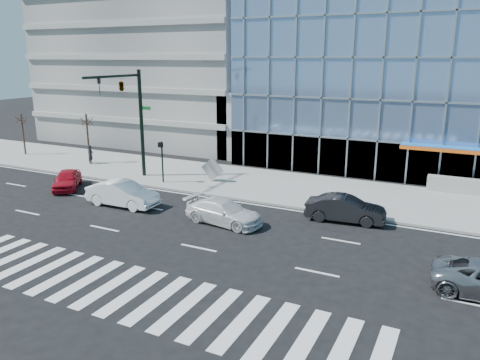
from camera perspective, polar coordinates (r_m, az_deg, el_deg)
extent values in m
plane|color=black|center=(26.46, -0.54, -5.22)|extent=(160.00, 160.00, 0.00)
cube|color=gray|center=(33.42, 5.69, -0.85)|extent=(120.00, 8.00, 0.15)
cube|color=gray|center=(57.41, -6.85, 15.69)|extent=(24.00, 24.00, 20.00)
cube|color=gray|center=(44.12, 3.12, 6.92)|extent=(6.00, 8.00, 6.00)
cylinder|color=black|center=(36.23, -11.92, 6.72)|extent=(0.28, 0.28, 8.00)
cylinder|color=black|center=(33.76, -15.24, 12.09)|extent=(0.18, 5.60, 0.18)
imported|color=black|center=(32.76, -16.80, 10.86)|extent=(0.18, 0.22, 1.10)
imported|color=black|center=(34.40, -14.27, 11.20)|extent=(0.48, 2.24, 0.90)
cube|color=#0C591E|center=(35.81, -11.45, 8.59)|extent=(0.90, 0.05, 0.25)
cylinder|color=black|center=(34.39, -9.44, 2.18)|extent=(0.12, 0.12, 3.00)
cube|color=black|center=(34.02, -9.68, 4.26)|extent=(0.30, 0.25, 0.35)
cylinder|color=#332319|center=(42.22, -18.05, 4.82)|extent=(0.16, 0.16, 4.20)
ellipsoid|color=#332319|center=(41.98, -18.23, 7.08)|extent=(1.10, 1.10, 0.90)
cylinder|color=#332319|center=(48.14, -24.91, 5.09)|extent=(0.16, 0.16, 3.80)
ellipsoid|color=#332319|center=(47.94, -25.11, 6.87)|extent=(1.10, 1.10, 0.90)
imported|color=silver|center=(26.17, -2.00, -3.91)|extent=(4.81, 2.43, 1.34)
imported|color=white|center=(30.06, -14.09, -1.64)|extent=(4.76, 1.74, 1.56)
imported|color=black|center=(27.13, 12.72, -3.45)|extent=(4.59, 2.01, 1.47)
imported|color=#B10D1E|center=(35.12, -20.33, 0.05)|extent=(3.58, 4.10, 1.34)
imported|color=black|center=(42.00, -17.74, 2.98)|extent=(0.59, 0.69, 1.59)
cube|color=gray|center=(34.32, -3.41, 1.33)|extent=(1.83, 0.08, 1.83)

